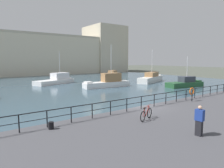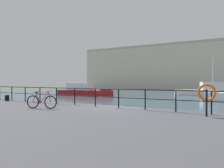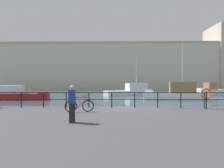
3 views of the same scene
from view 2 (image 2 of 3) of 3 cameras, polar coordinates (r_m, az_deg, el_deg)
The scene contains 9 objects.
ground_plane at distance 13.36m, azimuth 0.72°, elevation -9.26°, with size 240.00×240.00×0.00m, color #4C5147.
water_basin at distance 42.19m, azimuth 21.51°, elevation -2.46°, with size 80.00×60.00×0.01m, color #385160.
quay_promenade at distance 8.39m, azimuth -22.44°, elevation -12.46°, with size 56.00×13.00×0.82m, color #47474C.
moored_green_narrowboat at distance 35.10m, azimuth -7.51°, elevation -1.82°, with size 9.30×3.11×2.03m.
moored_harbor_tender at distance 39.04m, azimuth 23.50°, elevation -1.55°, with size 9.08×5.85×6.71m.
quay_railing at distance 12.19m, azimuth 1.74°, elevation -2.83°, with size 25.50×0.07×1.08m.
parked_bicycle at distance 12.47m, azimuth -18.01°, elevation -4.39°, with size 1.69×0.64×0.98m.
mooring_bollard at distance 18.43m, azimuth -25.83°, elevation -3.31°, with size 0.32×0.32×0.44m, color black.
life_ring_stand at distance 10.05m, azimuth 23.61°, elevation -2.30°, with size 0.75×0.16×1.40m.
Camera 2 is at (6.52, -11.42, 2.32)m, focal length 34.84 mm.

